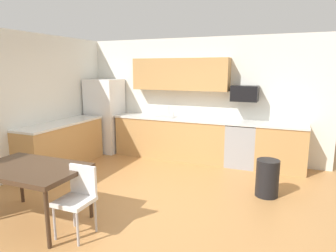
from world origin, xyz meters
TOP-DOWN VIEW (x-y plane):
  - ground_plane at (0.00, 0.00)m, footprint 12.00×12.00m
  - wall_back at (0.00, 2.65)m, footprint 5.80×0.10m
  - wall_left at (-2.65, 0.00)m, footprint 0.10×5.80m
  - cabinet_run_back at (-0.46, 2.30)m, footprint 2.59×0.60m
  - cabinet_run_back_right at (1.92, 2.30)m, footprint 0.96×0.60m
  - cabinet_run_left at (-2.30, 0.80)m, footprint 0.60×2.00m
  - countertop_back at (0.00, 2.30)m, footprint 4.80×0.64m
  - countertop_left at (-2.30, 0.80)m, footprint 0.64×2.00m
  - upper_cabinets_back at (-0.30, 2.43)m, footprint 2.20×0.34m
  - refrigerator at (-2.18, 2.22)m, footprint 0.76×0.70m
  - oven_range at (1.14, 2.30)m, footprint 0.60×0.60m
  - microwave at (1.14, 2.40)m, footprint 0.54×0.36m
  - sink_basin at (-0.59, 2.30)m, footprint 0.48×0.40m
  - sink_faucet at (-0.59, 2.48)m, footprint 0.02×0.02m
  - dining_table at (-1.06, -1.16)m, footprint 1.40×0.90m
  - chair_near_table at (-0.30, -1.16)m, footprint 0.40×0.40m
  - trash_bin at (1.76, 0.89)m, footprint 0.36×0.36m

SIDE VIEW (x-z plane):
  - ground_plane at x=0.00m, z-range 0.00..0.00m
  - trash_bin at x=1.76m, z-range 0.00..0.60m
  - cabinet_run_back at x=-0.46m, z-range 0.00..0.90m
  - cabinet_run_back_right at x=1.92m, z-range 0.00..0.90m
  - cabinet_run_left at x=-2.30m, z-range 0.00..0.90m
  - oven_range at x=1.14m, z-range 0.00..0.91m
  - chair_near_table at x=-0.30m, z-range 0.08..0.93m
  - dining_table at x=-1.06m, z-range 0.32..1.09m
  - sink_basin at x=-0.59m, z-range 0.81..0.95m
  - refrigerator at x=-2.18m, z-range 0.00..1.77m
  - countertop_back at x=0.00m, z-range 0.90..0.94m
  - countertop_left at x=-2.30m, z-range 0.90..0.94m
  - sink_faucet at x=-0.59m, z-range 0.92..1.16m
  - wall_back at x=0.00m, z-range 0.00..2.70m
  - wall_left at x=-2.65m, z-range 0.00..2.70m
  - microwave at x=1.14m, z-range 1.36..1.68m
  - upper_cabinets_back at x=-0.30m, z-range 1.55..2.25m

